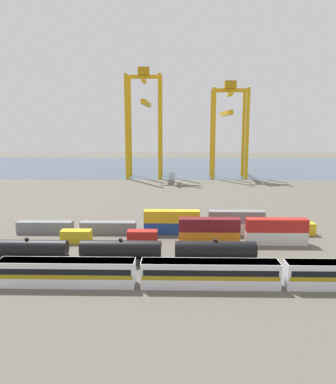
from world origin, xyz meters
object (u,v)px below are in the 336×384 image
Objects in this scene: shipping_container_2 at (209,237)px; gantry_crane_west at (145,113)px; shipping_container_6 at (45,227)px; shipping_container_4 at (276,238)px; freight_tank_row at (121,252)px; shipping_container_7 at (108,227)px; passenger_train at (210,273)px; gantry_crane_central at (229,121)px.

gantry_crane_west is at bearing 101.79° from shipping_container_2.
shipping_container_4 is at bearing -7.95° from shipping_container_6.
freight_tank_row is 19.70m from shipping_container_2.
shipping_container_4 is at bearing 0.00° from shipping_container_2.
shipping_container_7 is 97.27m from gantry_crane_west.
gantry_crane_west reaches higher than shipping_container_2.
shipping_container_2 is (1.62, 20.60, -0.84)m from passenger_train.
shipping_container_7 is 103.09m from gantry_crane_central.
shipping_container_6 is (-48.79, 6.81, 0.00)m from shipping_container_4.
shipping_container_6 is 13.94m from shipping_container_7.
shipping_container_7 is at bearing 168.94° from shipping_container_4.
freight_tank_row is 31.58m from shipping_container_4.
freight_tank_row is 3.81× the size of shipping_container_2.
shipping_container_4 is (13.38, 0.00, 0.00)m from shipping_container_2.
gantry_crane_west is at bearing 81.16° from shipping_container_6.
gantry_crane_central is at bearing -0.84° from gantry_crane_west.
shipping_container_4 is at bearing -71.11° from gantry_crane_west.
shipping_container_6 is 0.25× the size of gantry_crane_west.
shipping_container_6 is at bearing 140.95° from passenger_train.
gantry_crane_central is at bearing 67.69° from shipping_container_7.
freight_tank_row is 26.55m from shipping_container_6.
shipping_container_4 is (29.45, 11.37, -0.78)m from freight_tank_row.
gantry_crane_west is at bearing 99.07° from passenger_train.
gantry_crane_west reaches higher than passenger_train.
shipping_container_4 is 1.00× the size of shipping_container_7.
shipping_container_6 is (-33.80, 27.42, -0.84)m from passenger_train.
shipping_container_2 is 36.06m from shipping_container_6.
shipping_container_4 is 49.27m from shipping_container_6.
shipping_container_4 is 102.46m from gantry_crane_central.
passenger_train reaches higher than shipping_container_6.
shipping_container_7 is 0.29× the size of gantry_crane_central.
freight_tank_row is 117.95m from gantry_crane_central.
shipping_container_2 is (16.08, 11.37, -0.78)m from freight_tank_row.
passenger_train is 5.17× the size of shipping_container_2.
shipping_container_2 and shipping_container_4 have the same top height.
shipping_container_7 is (-5.40, 18.18, -0.78)m from freight_tank_row.
freight_tank_row reaches higher than shipping_container_6.
shipping_container_7 is at bearing 0.00° from shipping_container_6.
gantry_crane_central is at bearing 73.59° from freight_tank_row.
shipping_container_2 is at bearing -99.46° from gantry_crane_central.
passenger_train is 5.17× the size of shipping_container_4.
shipping_container_7 is (-21.47, 6.81, 0.00)m from shipping_container_2.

